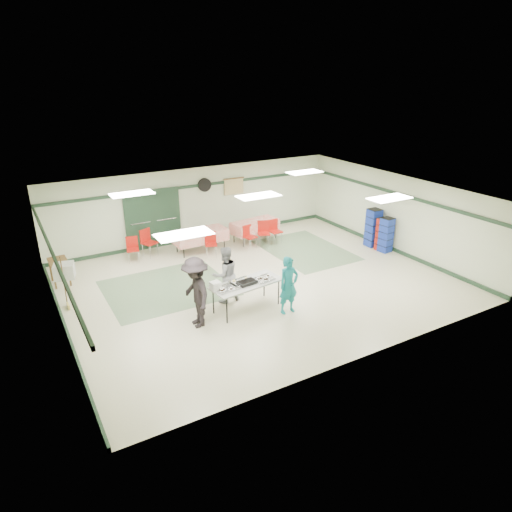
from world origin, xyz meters
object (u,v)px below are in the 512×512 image
chair_c (274,229)px  chair_loose_b (132,247)px  crate_stack_blue_a (373,228)px  dining_table_a (255,226)px  volunteer_dark (196,292)px  crate_stack_red (383,234)px  dining_table_b (200,236)px  chair_d (211,241)px  volunteer_teal (289,285)px  printer_table (58,264)px  chair_loose_a (147,240)px  serving_table (246,284)px  broom (64,281)px  office_printer (64,271)px  chair_a (263,230)px  volunteer_grey (225,275)px  chair_b (249,234)px  crate_stack_blue_b (386,235)px

chair_c → chair_loose_b: bearing=168.1°
crate_stack_blue_a → dining_table_a: bearing=142.2°
volunteer_dark → crate_stack_red: volunteer_dark is taller
dining_table_b → chair_c: (2.70, -0.56, -0.03)m
dining_table_a → chair_d: chair_d is taller
volunteer_teal → printer_table: bearing=134.6°
crate_stack_blue_a → volunteer_dark: bearing=-165.3°
dining_table_b → chair_loose_a: chair_loose_a is taller
serving_table → dining_table_b: 4.58m
volunteer_teal → dining_table_a: bearing=68.4°
printer_table → dining_table_b: bearing=3.1°
chair_c → crate_stack_red: crate_stack_red is taller
dining_table_b → chair_loose_b: (-2.33, 0.28, -0.06)m
chair_c → chair_loose_a: bearing=164.4°
broom → office_printer: bearing=72.4°
serving_table → office_printer: size_ratio=3.96×
chair_a → serving_table: bearing=-103.7°
office_printer → chair_loose_a: bearing=51.8°
volunteer_grey → chair_a: bearing=-136.1°
office_printer → volunteer_teal: bearing=-20.6°
volunteer_grey → chair_b: volunteer_grey is taller
dining_table_a → crate_stack_blue_a: size_ratio=1.37×
chair_loose_a → crate_stack_blue_b: size_ratio=0.76×
chair_loose_b → broom: bearing=-124.2°
chair_a → crate_stack_blue_a: crate_stack_blue_a is taller
crate_stack_blue_b → dining_table_b: bearing=149.5°
serving_table → volunteer_dark: 1.50m
chair_d → broom: bearing=-142.6°
dining_table_b → crate_stack_red: 6.41m
office_printer → volunteer_grey: bearing=-14.3°
crate_stack_blue_b → broom: (-10.38, 1.22, 0.15)m
dining_table_b → crate_stack_red: bearing=-30.5°
printer_table → broom: 1.70m
volunteer_grey → chair_loose_a: bearing=-81.4°
volunteer_dark → crate_stack_blue_b: 7.84m
chair_loose_b → crate_stack_blue_a: size_ratio=0.60×
volunteer_dark → dining_table_b: 5.13m
chair_loose_a → chair_d: bearing=-54.4°
dining_table_a → chair_b: (-0.58, -0.57, -0.06)m
crate_stack_blue_b → printer_table: size_ratio=1.53×
crate_stack_blue_a → volunteer_teal: bearing=-154.2°
volunteer_teal → chair_c: volunteer_teal is taller
volunteer_teal → crate_stack_red: size_ratio=1.32×
volunteer_teal → chair_a: (2.01, 4.66, -0.22)m
chair_c → office_printer: 7.52m
crate_stack_blue_a → broom: bearing=176.9°
dining_table_b → office_printer: bearing=-160.6°
broom → chair_b: bearing=11.1°
serving_table → chair_b: chair_b is taller
dining_table_b → chair_c: size_ratio=2.14×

